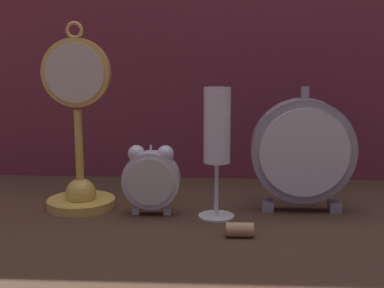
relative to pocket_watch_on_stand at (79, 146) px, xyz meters
The scene contains 7 objects.
ground_plane 0.25m from the pocket_watch_on_stand, 24.72° to the right, with size 4.00×4.00×0.00m, color #422D1E.
fabric_backdrop_drape 0.35m from the pocket_watch_on_stand, 49.75° to the left, with size 1.79×0.01×0.58m, color brown.
pocket_watch_on_stand is the anchor object (origin of this frame).
alarm_clock_twin_bell 0.14m from the pocket_watch_on_stand, 13.80° to the right, with size 0.10×0.03×0.12m.
mantel_clock_silver 0.39m from the pocket_watch_on_stand, ahead, with size 0.18×0.04×0.22m.
champagne_flute 0.25m from the pocket_watch_on_stand, ahead, with size 0.06×0.06×0.22m.
wine_cork 0.32m from the pocket_watch_on_stand, 25.45° to the right, with size 0.02×0.02×0.04m, color tan.
Camera 1 is at (0.05, -0.81, 0.29)m, focal length 50.00 mm.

